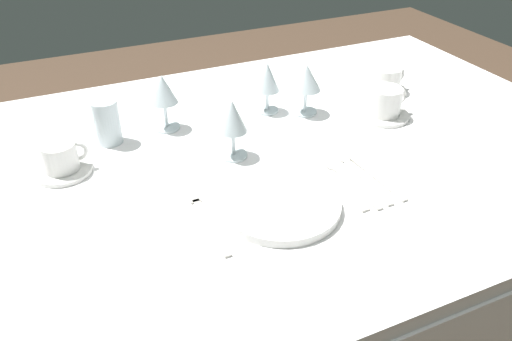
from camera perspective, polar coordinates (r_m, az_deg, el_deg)
dining_table at (r=1.25m, az=-0.62°, el=-1.47°), size 1.80×1.11×0.74m
dinner_plate at (r=1.02m, az=2.76°, el=-3.86°), size 0.24×0.24×0.02m
fork_outer at (r=1.00m, az=-5.59°, el=-5.37°), size 0.02×0.22×0.00m
dinner_knife at (r=1.11m, az=9.18°, el=-1.59°), size 0.02×0.21×0.00m
spoon_soup at (r=1.13m, az=9.93°, el=-0.79°), size 0.03×0.20×0.01m
spoon_dessert at (r=1.16m, az=11.24°, el=-0.10°), size 0.03×0.22×0.01m
spoon_tea at (r=1.17m, az=12.05°, el=0.24°), size 0.03×0.22×0.01m
saucer_left at (r=1.56m, az=14.17°, el=8.73°), size 0.12×0.12×0.01m
coffee_cup_left at (r=1.55m, az=14.41°, el=9.97°), size 0.10×0.08×0.06m
saucer_right at (r=1.21m, az=-20.75°, el=-0.01°), size 0.13×0.13×0.01m
coffee_cup_right at (r=1.19m, az=-21.01°, el=1.49°), size 0.10×0.08×0.06m
saucer_far at (r=1.41m, az=13.99°, el=6.04°), size 0.14×0.14×0.01m
coffee_cup_far at (r=1.40m, az=14.27°, el=7.55°), size 0.11×0.09×0.07m
wine_glass_centre at (r=1.36m, az=1.28°, el=10.15°), size 0.07×0.07×0.14m
wine_glass_left at (r=1.29m, az=-10.31°, el=8.60°), size 0.07×0.07×0.14m
wine_glass_right at (r=1.15m, az=-2.64°, el=5.77°), size 0.07×0.07×0.14m
wine_glass_far at (r=1.36m, az=5.65°, el=10.07°), size 0.08×0.08×0.14m
drink_tumbler at (r=1.28m, az=-16.31°, el=5.23°), size 0.06×0.06×0.11m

